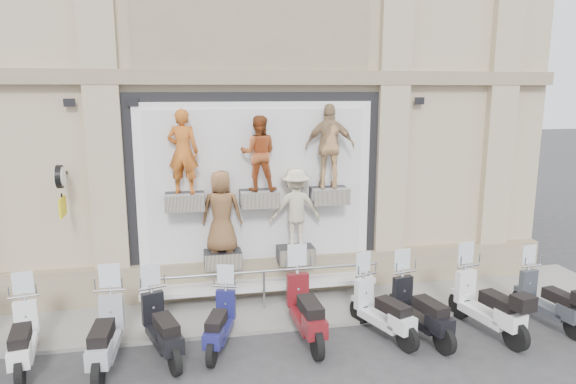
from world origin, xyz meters
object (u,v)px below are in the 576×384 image
object	(u,v)px
guard_rail	(264,291)
scooter_e	(219,312)
scooter_i	(488,293)
scooter_j	(550,290)
scooter_h	(421,298)
scooter_c	(105,323)
clock_sign_bracket	(61,184)
scooter_g	(383,299)
scooter_f	(306,298)
scooter_d	(161,316)
scooter_b	(22,326)

from	to	relation	value
guard_rail	scooter_e	size ratio (longest dim) A/B	2.96
scooter_i	scooter_j	xyz separation A→B (m)	(1.40, 0.08, -0.08)
scooter_e	scooter_h	bearing A→B (deg)	12.21
scooter_c	scooter_j	xyz separation A→B (m)	(8.36, -0.08, -0.06)
clock_sign_bracket	scooter_g	world-z (taller)	clock_sign_bracket
scooter_f	scooter_j	world-z (taller)	scooter_f
scooter_d	scooter_f	size ratio (longest dim) A/B	0.92
scooter_d	clock_sign_bracket	bearing A→B (deg)	116.20
clock_sign_bracket	scooter_i	size ratio (longest dim) A/B	0.51
scooter_c	scooter_h	world-z (taller)	scooter_c
scooter_b	scooter_h	bearing A→B (deg)	-11.80
scooter_g	scooter_c	bearing A→B (deg)	161.50
scooter_b	scooter_d	distance (m)	2.26
scooter_j	scooter_c	bearing A→B (deg)	171.05
clock_sign_bracket	scooter_c	world-z (taller)	clock_sign_bracket
scooter_e	scooter_j	size ratio (longest dim) A/B	0.94
guard_rail	scooter_f	world-z (taller)	scooter_f
guard_rail	clock_sign_bracket	size ratio (longest dim) A/B	4.96
clock_sign_bracket	scooter_j	bearing A→B (deg)	-13.13
scooter_d	scooter_f	world-z (taller)	scooter_f
scooter_d	scooter_f	xyz separation A→B (m)	(2.60, 0.11, 0.07)
scooter_b	scooter_c	size ratio (longest dim) A/B	0.93
scooter_g	scooter_j	world-z (taller)	scooter_g
scooter_b	scooter_h	world-z (taller)	scooter_h
scooter_h	scooter_j	size ratio (longest dim) A/B	1.05
scooter_e	clock_sign_bracket	bearing A→B (deg)	164.48
guard_rail	scooter_g	bearing A→B (deg)	-37.23
scooter_j	scooter_e	bearing A→B (deg)	168.59
clock_sign_bracket	scooter_e	bearing A→B (deg)	-32.57
guard_rail	scooter_b	bearing A→B (deg)	-162.00
scooter_d	scooter_j	bearing A→B (deg)	-19.95
scooter_b	scooter_e	world-z (taller)	scooter_b
scooter_b	scooter_j	size ratio (longest dim) A/B	1.01
scooter_f	scooter_g	size ratio (longest dim) A/B	1.11
scooter_f	scooter_h	world-z (taller)	scooter_f
scooter_b	scooter_e	size ratio (longest dim) A/B	1.07
scooter_b	scooter_i	size ratio (longest dim) A/B	0.92
clock_sign_bracket	scooter_b	world-z (taller)	clock_sign_bracket
scooter_h	scooter_c	bearing A→B (deg)	167.25
scooter_g	scooter_i	size ratio (longest dim) A/B	0.92
clock_sign_bracket	scooter_j	distance (m)	9.80
scooter_d	scooter_g	size ratio (longest dim) A/B	1.01
scooter_b	scooter_i	xyz separation A→B (m)	(8.30, -0.40, 0.07)
clock_sign_bracket	scooter_f	world-z (taller)	clock_sign_bracket
scooter_b	scooter_j	distance (m)	9.71
guard_rail	scooter_i	size ratio (longest dim) A/B	2.52
scooter_g	scooter_i	xyz separation A→B (m)	(2.01, -0.25, 0.07)
scooter_h	scooter_j	bearing A→B (deg)	-12.60
scooter_c	scooter_g	size ratio (longest dim) A/B	1.07
guard_rail	clock_sign_bracket	xyz separation A→B (m)	(-3.90, 0.47, 2.34)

